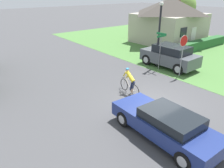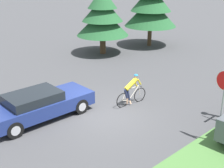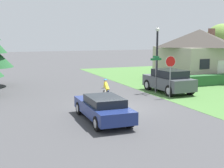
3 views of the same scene
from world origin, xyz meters
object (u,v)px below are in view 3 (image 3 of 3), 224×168
object	(u,v)px
deciduous_tree_right	(222,42)
street_name_sign	(156,68)
cottage_house	(199,53)
sedan_left_lane	(103,108)
stop_sign	(170,68)
cyclist	(106,91)
street_lamp	(157,55)
parked_suv_right	(169,81)

from	to	relation	value
deciduous_tree_right	street_name_sign	bearing A→B (deg)	-148.44
cottage_house	sedan_left_lane	bearing A→B (deg)	-144.72
sedan_left_lane	stop_sign	world-z (taller)	stop_sign
sedan_left_lane	cyclist	distance (m)	4.36
street_lamp	deciduous_tree_right	world-z (taller)	deciduous_tree_right
street_lamp	sedan_left_lane	bearing A→B (deg)	-136.56
cyclist	deciduous_tree_right	bearing A→B (deg)	-55.02
sedan_left_lane	deciduous_tree_right	bearing A→B (deg)	-53.26
cyclist	stop_sign	world-z (taller)	stop_sign
parked_suv_right	street_name_sign	size ratio (longest dim) A/B	1.62
deciduous_tree_right	sedan_left_lane	bearing A→B (deg)	-144.51
sedan_left_lane	street_name_sign	bearing A→B (deg)	-46.22
cyclist	street_name_sign	world-z (taller)	street_name_sign
cyclist	street_name_sign	size ratio (longest dim) A/B	0.66
parked_suv_right	street_lamp	xyz separation A→B (m)	(-0.63, 0.73, 1.94)
sedan_left_lane	street_lamp	xyz separation A→B (m)	(6.69, 6.34, 2.16)
street_lamp	street_name_sign	bearing A→B (deg)	-125.27
cyclist	street_lamp	bearing A→B (deg)	-58.92
cottage_house	stop_sign	xyz separation A→B (m)	(-8.16, -7.66, -0.47)
cottage_house	parked_suv_right	size ratio (longest dim) A/B	1.76
parked_suv_right	street_lamp	size ratio (longest dim) A/B	0.91
sedan_left_lane	parked_suv_right	distance (m)	9.23
sedan_left_lane	street_name_sign	world-z (taller)	street_name_sign
cyclist	street_name_sign	bearing A→B (deg)	-62.94
street_lamp	street_name_sign	xyz separation A→B (m)	(-0.40, -0.57, -0.91)
cyclist	deciduous_tree_right	size ratio (longest dim) A/B	0.32
sedan_left_lane	stop_sign	size ratio (longest dim) A/B	1.65
street_name_sign	cyclist	bearing A→B (deg)	-158.90
cottage_house	stop_sign	size ratio (longest dim) A/B	2.74
stop_sign	deciduous_tree_right	size ratio (longest dim) A/B	0.52
parked_suv_right	stop_sign	distance (m)	2.30
parked_suv_right	street_name_sign	distance (m)	1.47
cottage_house	deciduous_tree_right	world-z (taller)	deciduous_tree_right
stop_sign	street_name_sign	distance (m)	1.89
cottage_house	deciduous_tree_right	size ratio (longest dim) A/B	1.41
street_name_sign	street_lamp	bearing A→B (deg)	54.73
parked_suv_right	street_lamp	bearing A→B (deg)	38.67
cyclist	stop_sign	distance (m)	4.82
sedan_left_lane	street_name_sign	distance (m)	8.63
cottage_house	deciduous_tree_right	bearing A→B (deg)	21.46
parked_suv_right	street_lamp	distance (m)	2.16
street_lamp	deciduous_tree_right	distance (m)	14.62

